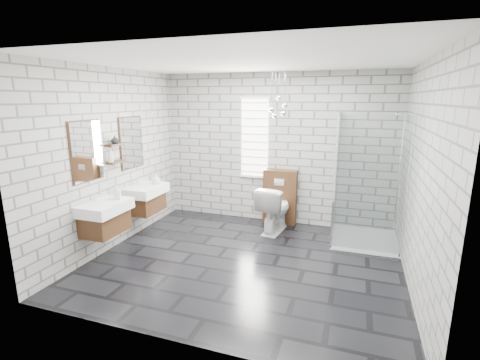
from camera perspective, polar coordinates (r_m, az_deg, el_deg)
The scene contains 20 objects.
floor at distance 5.06m, azimuth 0.84°, elevation -13.30°, with size 4.20×3.60×0.02m, color black.
ceiling at distance 4.55m, azimuth 0.97°, elevation 19.06°, with size 4.20×3.60×0.02m, color white.
wall_back at distance 6.34m, azimuth 5.95°, elevation 5.00°, with size 4.20×0.02×2.70m, color #A7A7A2.
wall_front at distance 2.99m, azimuth -9.83°, elevation -4.40°, with size 4.20×0.02×2.70m, color #A7A7A2.
wall_left at distance 5.62m, azimuth -20.07°, elevation 3.23°, with size 0.02×3.60×2.70m, color #A7A7A2.
wall_right at distance 4.46m, azimuth 27.67°, elevation 0.08°, with size 0.02×3.60×2.70m, color #A7A7A2.
vanity_left at distance 5.21m, azimuth -21.60°, elevation -4.37°, with size 0.47×0.70×1.57m.
vanity_right at distance 5.97m, azimuth -15.48°, elevation -1.74°, with size 0.47×0.70×1.57m.
shelf_lower at distance 5.54m, azimuth -19.72°, elevation 2.80°, with size 0.14×0.30×0.03m, color #472A15.
shelf_upper at distance 5.50m, azimuth -19.93°, elevation 5.46°, with size 0.14×0.30×0.03m, color #472A15.
window at distance 6.38m, azimuth 2.41°, elevation 6.93°, with size 0.56×0.05×1.48m.
cistern_panel at distance 6.38m, azimuth 6.57°, elevation -2.76°, with size 0.60×0.20×1.00m, color #472A15.
flush_plate at distance 6.21m, azimuth 6.43°, elevation -0.35°, with size 0.18×0.01×0.12m, color silver.
shower_enclosure at distance 5.76m, azimuth 19.07°, elevation -5.16°, with size 1.00×1.00×2.03m.
pendant_cluster at distance 5.81m, azimuth 6.37°, elevation 11.71°, with size 0.28×0.23×0.77m.
toilet at distance 6.01m, azimuth 5.67°, elevation -4.70°, with size 0.45×0.79×0.81m, color white.
soap_bottle_a at distance 5.22m, azimuth -19.51°, elevation -1.94°, with size 0.09×0.09×0.20m, color #B2B2B2.
soap_bottle_b at distance 5.99m, azimuth -13.63°, elevation 0.18°, with size 0.13×0.13×0.17m, color #B2B2B2.
soap_bottle_c at distance 5.42m, azimuth -20.50°, elevation 3.86°, with size 0.08×0.08×0.22m, color #B2B2B2.
vase at distance 5.49m, azimuth -19.85°, elevation 6.25°, with size 0.12×0.12×0.12m, color #B2B2B2.
Camera 1 is at (1.39, -4.31, 2.24)m, focal length 26.00 mm.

